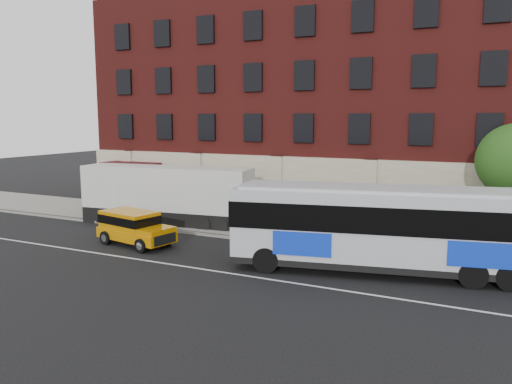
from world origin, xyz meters
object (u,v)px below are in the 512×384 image
at_px(city_bus, 391,226).
at_px(yellow_suv, 133,226).
at_px(shipping_container, 166,196).
at_px(sign_pole, 114,201).

distance_m(city_bus, yellow_suv, 13.15).
height_order(city_bus, shipping_container, city_bus).
relative_size(sign_pole, yellow_suv, 0.53).
bearing_deg(city_bus, shipping_container, 164.68).
bearing_deg(shipping_container, yellow_suv, -74.28).
bearing_deg(yellow_suv, city_bus, 3.86).
bearing_deg(yellow_suv, sign_pole, 140.99).
relative_size(sign_pole, city_bus, 0.18).
relative_size(city_bus, yellow_suv, 2.95).
height_order(sign_pole, yellow_suv, sign_pole).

